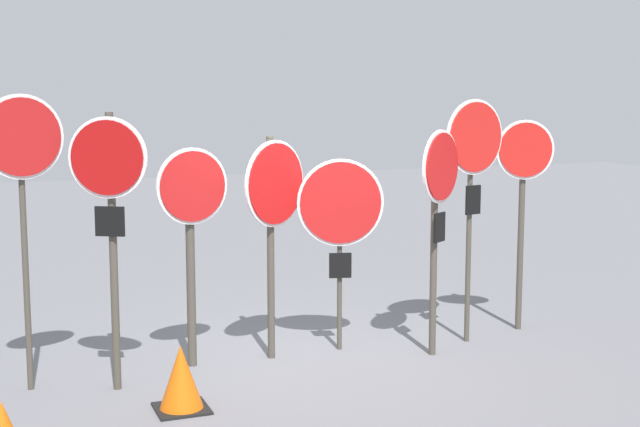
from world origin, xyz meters
The scene contains 10 objects.
ground_plane centered at (0.00, 0.00, 0.00)m, with size 40.00×40.00×0.00m, color slate.
stop_sign_0 centered at (-2.64, -0.03, 2.05)m, with size 0.73×0.23×2.67m.
stop_sign_1 centered at (-1.94, -0.30, 1.79)m, with size 0.64×0.37×2.51m.
stop_sign_2 centered at (-1.11, 0.13, 1.48)m, with size 0.73×0.21×2.16m.
stop_sign_3 centered at (-0.28, 0.10, 1.61)m, with size 0.75×0.46×2.25m.
stop_sign_4 centered at (0.44, 0.12, 1.47)m, with size 0.88×0.25×2.01m.
stop_sign_5 centered at (1.29, -0.39, 1.67)m, with size 0.62×0.43×2.31m.
stop_sign_6 centered at (1.87, -0.09, 1.98)m, with size 0.78×0.22×2.61m.
stop_sign_7 centered at (2.66, 0.14, 1.73)m, with size 0.64×0.21×2.38m.
traffic_cone_0 centered at (-1.49, -1.01, 0.28)m, with size 0.45×0.45×0.56m.
Camera 1 is at (-3.05, -8.21, 2.67)m, focal length 50.00 mm.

